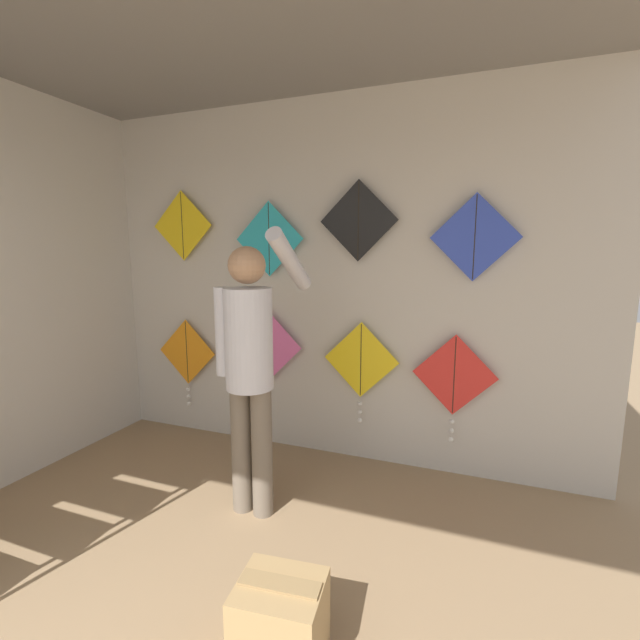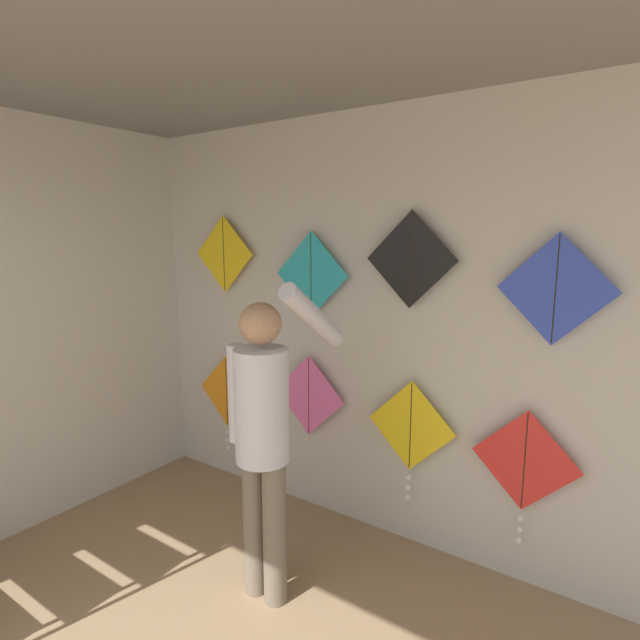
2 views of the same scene
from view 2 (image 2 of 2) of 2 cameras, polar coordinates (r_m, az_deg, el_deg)
name	(u,v)px [view 2 (image 2 of 2)]	position (r m, az deg, el deg)	size (l,w,h in m)	color
back_panel	(358,327)	(3.39, 4.31, -0.81)	(4.41, 0.06, 2.80)	beige
ceiling_slab	(130,9)	(2.21, -20.86, 30.25)	(4.41, 4.05, 0.04)	gray
shopkeeper	(264,426)	(2.75, -6.43, -11.94)	(0.45, 0.62, 1.79)	#726656
kite_0	(227,396)	(4.19, -10.59, -8.51)	(0.59, 0.04, 0.80)	orange
kite_1	(309,396)	(3.63, -1.27, -8.64)	(0.59, 0.01, 0.59)	pink
kite_2	(410,431)	(3.29, 10.30, -12.42)	(0.59, 0.04, 0.80)	yellow
kite_3	(524,467)	(3.12, 22.31, -15.28)	(0.59, 0.04, 0.80)	red
kite_4	(224,254)	(3.97, -10.91, 7.42)	(0.59, 0.01, 0.59)	yellow
kite_5	(311,274)	(3.44, -1.00, 5.22)	(0.59, 0.01, 0.59)	#28B2C6
kite_6	(411,260)	(3.06, 10.33, 6.81)	(0.59, 0.01, 0.59)	black
kite_7	(556,290)	(2.84, 25.34, 3.17)	(0.59, 0.01, 0.59)	blue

